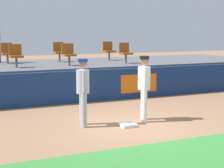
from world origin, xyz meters
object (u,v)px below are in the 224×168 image
Objects in this scene: player_runner_visitor at (83,87)px; first_base at (128,125)px; seat_back_left at (7,52)px; seat_back_right at (109,50)px; seat_front_center at (69,53)px; seat_front_left at (16,54)px; player_fielder_home at (144,84)px; seat_front_right at (125,52)px; seat_back_center at (59,51)px.

first_base is at bearing 74.25° from player_runner_visitor.
seat_back_right is (4.48, 0.00, 0.00)m from seat_back_left.
seat_front_center reaches higher than first_base.
seat_front_left is 4.81m from seat_back_right.
seat_front_center reaches higher than player_fielder_home.
seat_back_right is at bearing 69.93° from first_base.
seat_front_right is 1.00× the size of seat_back_left.
seat_back_left is (-2.16, -0.00, -0.00)m from seat_back_center.
seat_back_left is (-4.42, 1.80, -0.00)m from seat_front_right.
player_fielder_home is at bearing -61.12° from seat_front_left.
seat_back_right is (3.58, 6.40, 0.62)m from player_runner_visitor.
first_base is 0.48× the size of seat_back_center.
seat_front_right reaches higher than player_runner_visitor.
seat_front_left is (-1.92, 5.14, 1.62)m from first_base.
first_base is 7.56m from seat_back_right.
player_fielder_home is (0.70, 0.39, 1.01)m from first_base.
seat_front_center is (1.11, 4.60, 0.62)m from player_runner_visitor.
player_runner_visitor is 4.72m from seat_front_left.
seat_back_center and seat_back_left have the same top height.
seat_back_right is at bearing 0.01° from seat_back_center.
first_base is at bearing -115.73° from seat_front_right.
player_fielder_home is 2.16× the size of seat_back_center.
seat_front_left is at bearing 180.00° from seat_front_right.
seat_back_left is (-2.65, 6.55, 0.61)m from player_fielder_home.
seat_back_left is 4.48m from seat_back_right.
seat_back_right is at bearing 88.14° from seat_front_right.
player_fielder_home is at bearing -110.50° from seat_front_right.
seat_front_right and seat_back_left have the same top height.
player_fielder_home is 2.16× the size of seat_front_left.
player_runner_visitor is 4.77m from seat_front_center.
seat_front_left is 1.00× the size of seat_back_right.
seat_back_left is at bearing 157.85° from seat_front_right.
seat_front_center is at bearing -147.42° from player_fielder_home.
seat_front_left is at bearing -157.60° from player_runner_visitor.
seat_back_left is at bearing -180.00° from seat_back_center.
first_base is 5.39m from seat_front_center.
player_fielder_home is 5.46m from seat_front_left.
seat_front_left reaches higher than first_base.
seat_front_center is at bearing -41.87° from seat_back_left.
seat_back_center is at bearing 88.22° from first_base.
seat_back_left is at bearing 105.67° from first_base.
seat_back_left is 1.00× the size of seat_back_right.
first_base is 5.72m from seat_front_left.
seat_back_left is (-2.01, 1.80, -0.00)m from seat_front_center.
seat_back_center reaches higher than player_runner_visitor.
seat_front_right is 2.89m from seat_back_center.
seat_front_left is at bearing -158.00° from seat_back_right.
first_base is 0.48× the size of seat_back_left.
seat_back_left is at bearing -133.08° from player_fielder_home.
first_base is 7.13m from seat_back_center.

